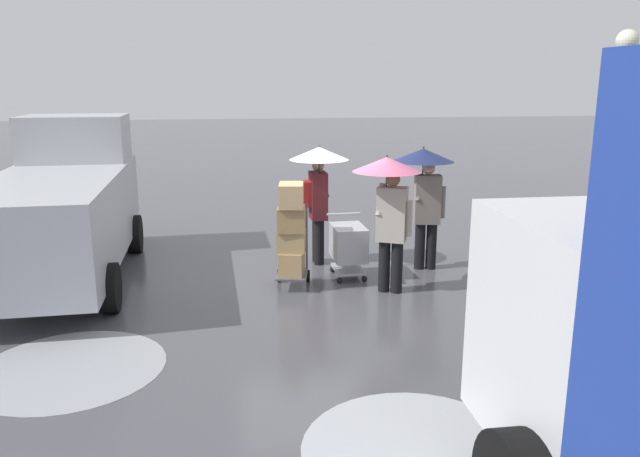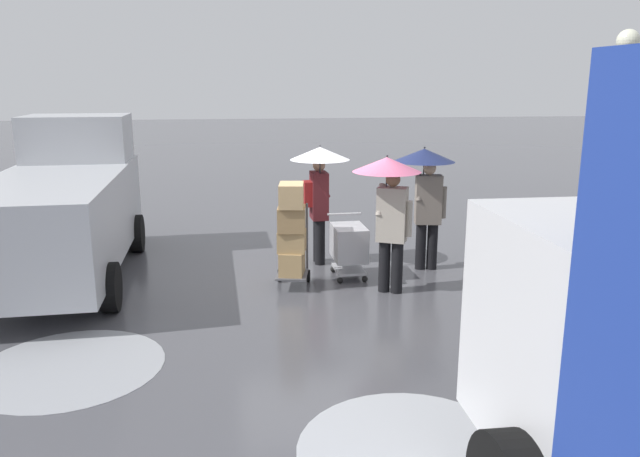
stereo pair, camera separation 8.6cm
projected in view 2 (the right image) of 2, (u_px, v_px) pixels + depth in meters
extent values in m
plane|color=#4C4C51|center=(311.00, 278.00, 10.33)|extent=(90.00, 90.00, 0.00)
cylinder|color=#999BA0|center=(69.00, 367.00, 7.12)|extent=(2.15, 2.15, 0.01)
cylinder|color=#ADAFB5|center=(412.00, 450.00, 5.50)|extent=(2.08, 2.08, 0.01)
cube|color=#B7BABF|center=(59.00, 218.00, 9.98)|extent=(2.13, 5.26, 1.40)
cube|color=#B7BABF|center=(78.00, 138.00, 11.54)|extent=(1.89, 1.46, 0.84)
cube|color=black|center=(89.00, 175.00, 12.42)|extent=(1.66, 0.12, 0.63)
cube|color=#232326|center=(94.00, 225.00, 12.71)|extent=(1.96, 0.23, 0.24)
cylinder|color=black|center=(28.00, 238.00, 11.53)|extent=(0.26, 0.73, 0.72)
cylinder|color=black|center=(137.00, 233.00, 11.85)|extent=(0.26, 0.73, 0.72)
cylinder|color=black|center=(110.00, 287.00, 8.76)|extent=(0.26, 0.73, 0.72)
cube|color=black|center=(585.00, 262.00, 5.32)|extent=(1.98, 0.08, 0.81)
cube|color=#B2B2B7|center=(349.00, 243.00, 10.24)|extent=(0.54, 0.77, 0.56)
cube|color=#B2B2B7|center=(349.00, 269.00, 10.35)|extent=(0.48, 0.70, 0.04)
cylinder|color=#B2B2B7|center=(344.00, 214.00, 10.55)|extent=(0.58, 0.05, 0.04)
sphere|color=black|center=(365.00, 279.00, 10.11)|extent=(0.10, 0.10, 0.10)
sphere|color=black|center=(340.00, 280.00, 10.05)|extent=(0.10, 0.10, 0.10)
sphere|color=black|center=(357.00, 268.00, 10.70)|extent=(0.10, 0.10, 0.10)
sphere|color=black|center=(333.00, 269.00, 10.63)|extent=(0.10, 0.10, 0.10)
cube|color=#515156|center=(292.00, 275.00, 9.81)|extent=(0.58, 0.68, 0.03)
cylinder|color=#515156|center=(307.00, 237.00, 9.96)|extent=(0.04, 0.04, 1.10)
cylinder|color=#515156|center=(280.00, 236.00, 9.98)|extent=(0.04, 0.04, 1.10)
cylinder|color=black|center=(308.00, 276.00, 10.12)|extent=(0.09, 0.21, 0.20)
cylinder|color=black|center=(279.00, 275.00, 10.14)|extent=(0.09, 0.21, 0.20)
cube|color=tan|center=(292.00, 262.00, 9.76)|extent=(0.47, 0.57, 0.37)
cube|color=tan|center=(292.00, 241.00, 9.68)|extent=(0.50, 0.49, 0.33)
cube|color=#A37F51|center=(292.00, 219.00, 9.60)|extent=(0.48, 0.52, 0.38)
cube|color=tan|center=(291.00, 195.00, 9.51)|extent=(0.44, 0.59, 0.37)
cylinder|color=black|center=(397.00, 267.00, 9.53)|extent=(0.18, 0.18, 0.82)
cylinder|color=black|center=(384.00, 266.00, 9.59)|extent=(0.18, 0.18, 0.82)
cube|color=#B2A899|center=(392.00, 214.00, 9.37)|extent=(0.52, 0.44, 0.84)
sphere|color=#8C6647|center=(393.00, 179.00, 9.24)|extent=(0.22, 0.22, 0.22)
cylinder|color=#B2A899|center=(409.00, 219.00, 9.30)|extent=(0.10, 0.10, 0.55)
cylinder|color=#B2A899|center=(381.00, 200.00, 9.36)|extent=(0.22, 0.32, 0.50)
cylinder|color=#333338|center=(386.00, 190.00, 9.31)|extent=(0.02, 0.02, 0.86)
cone|color=#E0668E|center=(387.00, 165.00, 9.22)|extent=(1.04, 1.04, 0.22)
sphere|color=#333338|center=(387.00, 156.00, 9.19)|extent=(0.04, 0.04, 0.04)
cylinder|color=black|center=(318.00, 239.00, 11.21)|extent=(0.18, 0.18, 0.82)
cylinder|color=black|center=(320.00, 242.00, 11.02)|extent=(0.18, 0.18, 0.82)
cube|color=#5B1E23|center=(319.00, 196.00, 10.92)|extent=(0.30, 0.45, 0.84)
sphere|color=tan|center=(319.00, 165.00, 10.79)|extent=(0.22, 0.22, 0.22)
cylinder|color=#5B1E23|center=(317.00, 196.00, 11.18)|extent=(0.10, 0.10, 0.55)
cylinder|color=#5B1E23|center=(322.00, 185.00, 10.70)|extent=(0.31, 0.11, 0.50)
cylinder|color=#333338|center=(320.00, 175.00, 10.73)|extent=(0.02, 0.02, 0.86)
cone|color=white|center=(320.00, 153.00, 10.64)|extent=(1.04, 1.04, 0.22)
sphere|color=#333338|center=(320.00, 146.00, 10.61)|extent=(0.04, 0.04, 0.04)
cube|color=maroon|center=(308.00, 194.00, 10.88)|extent=(0.17, 0.31, 0.44)
cylinder|color=black|center=(432.00, 246.00, 10.74)|extent=(0.18, 0.18, 0.82)
cylinder|color=black|center=(421.00, 246.00, 10.75)|extent=(0.18, 0.18, 0.82)
cube|color=slate|center=(428.00, 199.00, 10.55)|extent=(0.48, 0.35, 0.84)
sphere|color=beige|center=(430.00, 168.00, 10.43)|extent=(0.22, 0.22, 0.22)
cylinder|color=slate|center=(443.00, 202.00, 10.56)|extent=(0.10, 0.10, 0.55)
cylinder|color=slate|center=(418.00, 187.00, 10.49)|extent=(0.15, 0.31, 0.50)
cylinder|color=#333338|center=(423.00, 177.00, 10.47)|extent=(0.02, 0.02, 0.86)
cone|color=navy|center=(424.00, 155.00, 10.38)|extent=(1.04, 1.04, 0.22)
sphere|color=#333338|center=(425.00, 147.00, 10.35)|extent=(0.04, 0.04, 0.04)
cylinder|color=#2D2D33|center=(611.00, 190.00, 8.23)|extent=(0.12, 0.12, 3.60)
sphere|color=#EAEACC|center=(628.00, 40.00, 7.78)|extent=(0.28, 0.28, 0.28)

